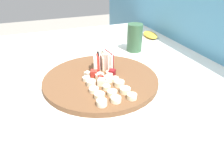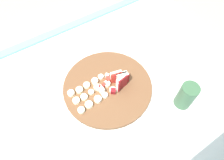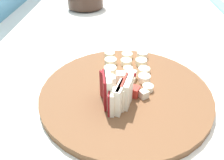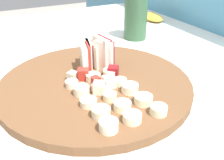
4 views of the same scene
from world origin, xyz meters
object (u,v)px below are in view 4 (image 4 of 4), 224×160
(cutting_board, at_px, (95,84))
(apple_wedge_fan, at_px, (93,56))
(banana_slice_rows, at_px, (112,96))
(banana_peel, at_px, (152,17))
(apple_dice_pile, at_px, (97,79))
(small_jar, at_px, (136,19))

(cutting_board, relative_size, apple_wedge_fan, 5.06)
(cutting_board, relative_size, banana_slice_rows, 2.10)
(cutting_board, xyz_separation_m, banana_peel, (-0.34, 0.37, 0.00))
(apple_dice_pile, distance_m, small_jar, 0.31)
(apple_dice_pile, bearing_deg, cutting_board, 168.63)
(banana_slice_rows, distance_m, banana_peel, 0.56)
(apple_wedge_fan, height_order, small_jar, small_jar)
(apple_dice_pile, height_order, small_jar, small_jar)
(apple_wedge_fan, relative_size, banana_peel, 0.57)
(cutting_board, bearing_deg, banana_slice_rows, -2.55)
(apple_dice_pile, distance_m, banana_peel, 0.51)
(cutting_board, height_order, apple_dice_pile, apple_dice_pile)
(banana_peel, bearing_deg, banana_slice_rows, -42.24)
(cutting_board, distance_m, small_jar, 0.30)
(cutting_board, height_order, banana_slice_rows, banana_slice_rows)
(small_jar, bearing_deg, banana_slice_rows, -38.44)
(banana_peel, bearing_deg, small_jar, -48.60)
(apple_dice_pile, xyz_separation_m, banana_slice_rows, (0.06, -0.00, -0.00))
(banana_peel, xyz_separation_m, small_jar, (0.14, -0.16, 0.05))
(apple_wedge_fan, bearing_deg, cutting_board, -21.70)
(cutting_board, bearing_deg, small_jar, 133.20)
(banana_peel, relative_size, small_jar, 1.09)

